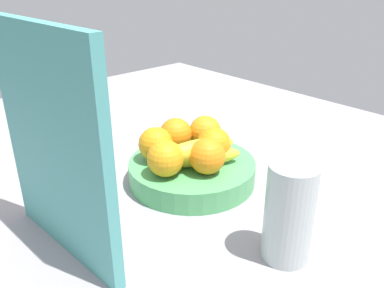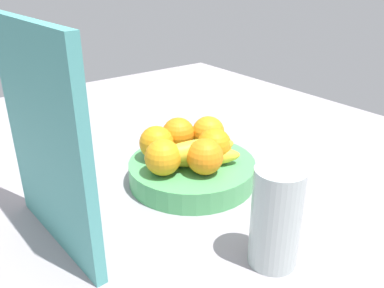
{
  "view_description": "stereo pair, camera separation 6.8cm",
  "coord_description": "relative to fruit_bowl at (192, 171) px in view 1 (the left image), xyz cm",
  "views": [
    {
      "loc": [
        -51.72,
        50.9,
        42.67
      ],
      "look_at": [
        3.64,
        0.53,
        8.62
      ],
      "focal_mm": 37.33,
      "sensor_mm": 36.0,
      "label": 1
    },
    {
      "loc": [
        -56.04,
        45.69,
        42.67
      ],
      "look_at": [
        3.64,
        0.53,
        8.62
      ],
      "focal_mm": 37.33,
      "sensor_mm": 36.0,
      "label": 2
    }
  ],
  "objects": [
    {
      "name": "orange_center",
      "position": [
        -0.93,
        7.78,
        5.93
      ],
      "size": [
        7.24,
        7.24,
        7.24
      ],
      "primitive_type": "sphere",
      "color": "orange",
      "rests_on": "fruit_bowl"
    },
    {
      "name": "orange_back_right",
      "position": [
        -2.62,
        -3.74,
        5.93
      ],
      "size": [
        7.24,
        7.24,
        7.24
      ],
      "primitive_type": "sphere",
      "color": "orange",
      "rests_on": "fruit_bowl"
    },
    {
      "name": "thermos_tumbler",
      "position": [
        -27.76,
        5.32,
        5.79
      ],
      "size": [
        7.55,
        7.55,
        16.21
      ],
      "primitive_type": "cylinder",
      "color": "#B0BCBB",
      "rests_on": "ground_plane"
    },
    {
      "name": "banana_bunch",
      "position": [
        -2.73,
        0.71,
        5.41
      ],
      "size": [
        11.95,
        18.37,
        6.2
      ],
      "color": "yellow",
      "rests_on": "fruit_bowl"
    },
    {
      "name": "orange_back_left",
      "position": [
        -5.61,
        1.08,
        5.93
      ],
      "size": [
        7.24,
        7.24,
        7.24
      ],
      "primitive_type": "sphere",
      "color": "orange",
      "rests_on": "fruit_bowl"
    },
    {
      "name": "cutting_board",
      "position": [
        -2.61,
        29.69,
        15.69
      ],
      "size": [
        28.06,
        3.53,
        36.0
      ],
      "primitive_type": "cube",
      "rotation": [
        0.0,
        0.0,
        0.06
      ],
      "color": "teal",
      "rests_on": "ground_plane"
    },
    {
      "name": "fruit_bowl",
      "position": [
        0.0,
        0.0,
        0.0
      ],
      "size": [
        26.69,
        26.69,
        4.62
      ],
      "primitive_type": "cylinder",
      "color": "#4FA460",
      "rests_on": "ground_plane"
    },
    {
      "name": "ground_plane",
      "position": [
        -3.64,
        -0.53,
        -3.81
      ],
      "size": [
        180.0,
        140.0,
        3.0
      ],
      "primitive_type": "cube",
      "color": "gray"
    },
    {
      "name": "orange_top_stack",
      "position": [
        3.53,
        -7.24,
        5.93
      ],
      "size": [
        7.24,
        7.24,
        7.24
      ],
      "primitive_type": "sphere",
      "color": "orange",
      "rests_on": "fruit_bowl"
    },
    {
      "name": "orange_front_right",
      "position": [
        5.6,
        5.11,
        5.93
      ],
      "size": [
        7.24,
        7.24,
        7.24
      ],
      "primitive_type": "sphere",
      "color": "orange",
      "rests_on": "fruit_bowl"
    },
    {
      "name": "orange_front_left",
      "position": [
        6.87,
        -1.4,
        5.93
      ],
      "size": [
        7.24,
        7.24,
        7.24
      ],
      "primitive_type": "sphere",
      "color": "orange",
      "rests_on": "fruit_bowl"
    }
  ]
}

